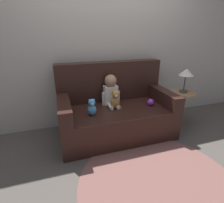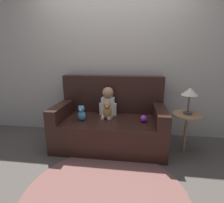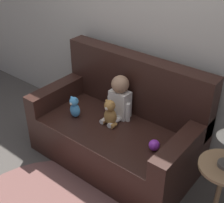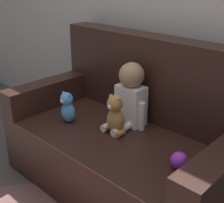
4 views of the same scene
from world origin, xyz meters
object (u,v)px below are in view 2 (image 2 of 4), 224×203
(couch, at_px, (110,122))
(teddy_bear_brown, at_px, (107,111))
(person_baby, at_px, (108,102))
(side_table, at_px, (188,105))
(plush_toy_side, at_px, (82,113))
(toy_ball, at_px, (144,119))

(couch, bearing_deg, teddy_bear_brown, -107.83)
(person_baby, height_order, side_table, side_table)
(side_table, bearing_deg, teddy_bear_brown, 179.47)
(plush_toy_side, bearing_deg, person_baby, 39.53)
(person_baby, distance_m, side_table, 1.15)
(plush_toy_side, bearing_deg, teddy_bear_brown, 18.21)
(teddy_bear_brown, bearing_deg, person_baby, 95.17)
(person_baby, bearing_deg, couch, -55.03)
(toy_ball, bearing_deg, person_baby, 158.45)
(couch, relative_size, teddy_bear_brown, 6.03)
(side_table, bearing_deg, couch, 174.36)
(couch, distance_m, teddy_bear_brown, 0.24)
(toy_ball, relative_size, side_table, 0.10)
(toy_ball, bearing_deg, teddy_bear_brown, 174.38)
(couch, relative_size, person_baby, 3.62)
(toy_ball, height_order, side_table, side_table)
(plush_toy_side, height_order, side_table, side_table)
(person_baby, height_order, toy_ball, person_baby)
(couch, bearing_deg, person_baby, 124.97)
(couch, xyz_separation_m, plush_toy_side, (-0.38, -0.21, 0.20))
(person_baby, height_order, plush_toy_side, person_baby)
(couch, xyz_separation_m, side_table, (1.09, -0.11, 0.34))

